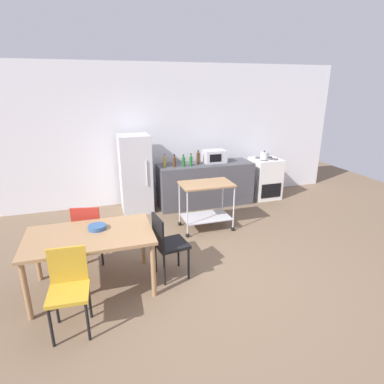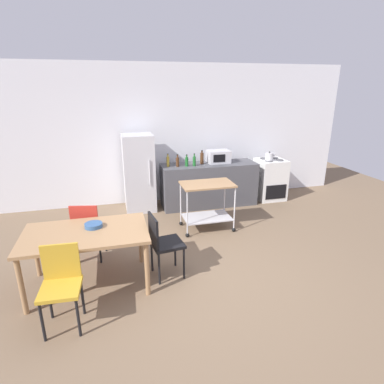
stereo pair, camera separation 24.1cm
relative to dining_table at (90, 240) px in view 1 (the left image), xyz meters
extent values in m
plane|color=brown|center=(1.45, -0.20, -0.67)|extent=(12.00, 12.00, 0.00)
cube|color=white|center=(1.45, 3.00, 0.78)|extent=(8.40, 0.12, 2.90)
cube|color=#4C4C51|center=(2.35, 2.40, -0.22)|extent=(2.00, 0.64, 0.90)
cube|color=#A37A51|center=(0.00, 0.00, 0.06)|extent=(1.50, 0.90, 0.04)
cylinder|color=#A37A51|center=(-0.69, -0.39, -0.32)|extent=(0.06, 0.06, 0.71)
cylinder|color=#A37A51|center=(0.69, -0.39, -0.32)|extent=(0.06, 0.06, 0.71)
cylinder|color=#A37A51|center=(-0.69, 0.39, -0.32)|extent=(0.06, 0.06, 0.71)
cylinder|color=#A37A51|center=(0.69, 0.39, -0.32)|extent=(0.06, 0.06, 0.71)
cube|color=black|center=(1.00, -0.03, -0.20)|extent=(0.45, 0.45, 0.04)
cube|color=black|center=(0.83, -0.05, 0.02)|extent=(0.08, 0.38, 0.40)
cylinder|color=black|center=(1.20, -0.17, -0.45)|extent=(0.03, 0.03, 0.45)
cylinder|color=black|center=(1.15, 0.16, -0.45)|extent=(0.03, 0.03, 0.45)
cylinder|color=black|center=(0.86, -0.22, -0.45)|extent=(0.03, 0.03, 0.45)
cylinder|color=black|center=(0.81, 0.12, -0.45)|extent=(0.03, 0.03, 0.45)
cube|color=#B72D23|center=(-0.01, 0.72, -0.20)|extent=(0.48, 0.48, 0.04)
cube|color=#B72D23|center=(-0.05, 0.54, 0.02)|extent=(0.38, 0.11, 0.40)
cylinder|color=black|center=(0.19, 0.85, -0.45)|extent=(0.03, 0.03, 0.45)
cylinder|color=black|center=(-0.14, 0.92, -0.45)|extent=(0.03, 0.03, 0.45)
cylinder|color=black|center=(0.12, 0.52, -0.45)|extent=(0.03, 0.03, 0.45)
cylinder|color=black|center=(-0.22, 0.59, -0.45)|extent=(0.03, 0.03, 0.45)
cube|color=gold|center=(-0.23, -0.72, -0.20)|extent=(0.42, 0.42, 0.04)
cube|color=gold|center=(-0.22, -0.54, 0.02)|extent=(0.38, 0.05, 0.40)
cylinder|color=black|center=(-0.41, -0.88, -0.45)|extent=(0.03, 0.03, 0.45)
cylinder|color=black|center=(-0.07, -0.90, -0.45)|extent=(0.03, 0.03, 0.45)
cylinder|color=black|center=(-0.39, -0.54, -0.45)|extent=(0.03, 0.03, 0.45)
cylinder|color=black|center=(-0.05, -0.56, -0.45)|extent=(0.03, 0.03, 0.45)
cube|color=white|center=(3.80, 2.42, -0.22)|extent=(0.60, 0.60, 0.90)
cube|color=black|center=(3.80, 2.11, -0.42)|extent=(0.48, 0.01, 0.32)
cylinder|color=#47474C|center=(3.67, 2.30, 0.24)|extent=(0.16, 0.16, 0.02)
cylinder|color=#47474C|center=(3.93, 2.30, 0.24)|extent=(0.16, 0.16, 0.02)
cylinder|color=#47474C|center=(3.67, 2.54, 0.24)|extent=(0.16, 0.16, 0.02)
cylinder|color=#47474C|center=(3.93, 2.54, 0.24)|extent=(0.16, 0.16, 0.02)
cube|color=silver|center=(0.90, 2.50, 0.10)|extent=(0.60, 0.60, 1.55)
cylinder|color=silver|center=(1.08, 2.18, 0.18)|extent=(0.02, 0.02, 0.50)
cube|color=#A37A51|center=(1.95, 1.24, 0.16)|extent=(0.90, 0.56, 0.03)
cube|color=silver|center=(1.95, 1.24, -0.45)|extent=(0.83, 0.52, 0.02)
cylinder|color=silver|center=(1.53, 0.99, -0.22)|extent=(0.02, 0.02, 0.76)
sphere|color=black|center=(1.53, 0.99, -0.64)|extent=(0.07, 0.07, 0.07)
cylinder|color=silver|center=(2.37, 0.99, -0.22)|extent=(0.02, 0.02, 0.76)
sphere|color=black|center=(2.37, 0.99, -0.64)|extent=(0.07, 0.07, 0.07)
cylinder|color=silver|center=(1.53, 1.49, -0.22)|extent=(0.02, 0.02, 0.76)
sphere|color=black|center=(1.53, 1.49, -0.64)|extent=(0.07, 0.07, 0.07)
cylinder|color=silver|center=(2.37, 1.49, -0.22)|extent=(0.02, 0.02, 0.76)
sphere|color=black|center=(2.37, 1.49, -0.64)|extent=(0.07, 0.07, 0.07)
cylinder|color=gold|center=(1.48, 2.40, 0.33)|extent=(0.06, 0.06, 0.19)
cylinder|color=gold|center=(1.48, 2.40, 0.45)|extent=(0.03, 0.03, 0.05)
cylinder|color=black|center=(1.48, 2.40, 0.49)|extent=(0.03, 0.03, 0.01)
cylinder|color=#4C2D19|center=(1.66, 2.34, 0.32)|extent=(0.07, 0.07, 0.18)
cylinder|color=#4C2D19|center=(1.66, 2.34, 0.44)|extent=(0.03, 0.03, 0.06)
cylinder|color=black|center=(1.66, 2.34, 0.47)|extent=(0.03, 0.03, 0.01)
cylinder|color=#1E6628|center=(1.84, 2.32, 0.32)|extent=(0.07, 0.07, 0.18)
cylinder|color=#1E6628|center=(1.84, 2.32, 0.43)|extent=(0.03, 0.03, 0.05)
cylinder|color=black|center=(1.84, 2.32, 0.46)|extent=(0.03, 0.03, 0.01)
cylinder|color=#1E6628|center=(2.00, 2.31, 0.32)|extent=(0.06, 0.06, 0.19)
cylinder|color=#1E6628|center=(2.00, 2.31, 0.44)|extent=(0.03, 0.03, 0.06)
cylinder|color=black|center=(2.00, 2.31, 0.48)|extent=(0.03, 0.03, 0.01)
cylinder|color=#4C2D19|center=(2.20, 2.45, 0.34)|extent=(0.07, 0.07, 0.23)
cylinder|color=#4C2D19|center=(2.20, 2.45, 0.48)|extent=(0.03, 0.03, 0.04)
cylinder|color=black|center=(2.20, 2.45, 0.50)|extent=(0.04, 0.04, 0.01)
cube|color=silver|center=(2.57, 2.46, 0.36)|extent=(0.46, 0.34, 0.26)
cube|color=black|center=(2.53, 2.29, 0.36)|extent=(0.25, 0.01, 0.16)
cylinder|color=#33598C|center=(0.09, 0.12, 0.11)|extent=(0.22, 0.22, 0.05)
cylinder|color=silver|center=(3.68, 2.32, 0.33)|extent=(0.17, 0.17, 0.16)
sphere|color=black|center=(3.68, 2.32, 0.42)|extent=(0.03, 0.03, 0.03)
cylinder|color=silver|center=(3.79, 2.32, 0.35)|extent=(0.08, 0.02, 0.07)
camera|label=1|loc=(0.15, -3.64, 1.78)|focal=29.45mm
camera|label=2|loc=(0.38, -3.71, 1.78)|focal=29.45mm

